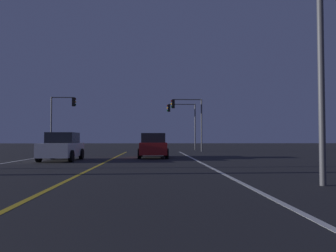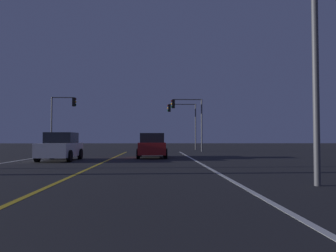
# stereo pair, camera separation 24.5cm
# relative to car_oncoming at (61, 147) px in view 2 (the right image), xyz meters

# --- Properties ---
(lane_edge_right) EXTENTS (0.16, 40.54, 0.01)m
(lane_edge_right) POSITION_rel_car_oncoming_xyz_m (8.16, -6.71, -0.82)
(lane_edge_right) COLOR silver
(lane_edge_right) RESTS_ON ground
(lane_center_divider) EXTENTS (0.16, 40.54, 0.01)m
(lane_center_divider) POSITION_rel_car_oncoming_xyz_m (2.82, -6.71, -0.82)
(lane_center_divider) COLOR gold
(lane_center_divider) RESTS_ON ground
(car_oncoming) EXTENTS (2.02, 4.30, 1.70)m
(car_oncoming) POSITION_rel_car_oncoming_xyz_m (0.00, 0.00, 0.00)
(car_oncoming) COLOR black
(car_oncoming) RESTS_ON ground
(car_ahead_far) EXTENTS (2.02, 4.30, 1.70)m
(car_ahead_far) POSITION_rel_car_oncoming_xyz_m (5.51, 2.90, 0.00)
(car_ahead_far) COLOR black
(car_ahead_far) RESTS_ON ground
(traffic_light_near_right) EXTENTS (3.25, 0.36, 5.42)m
(traffic_light_near_right) POSITION_rel_car_oncoming_xyz_m (8.96, 14.06, 3.21)
(traffic_light_near_right) COLOR #4C4C51
(traffic_light_near_right) RESTS_ON ground
(traffic_light_near_left) EXTENTS (2.56, 0.36, 5.57)m
(traffic_light_near_left) POSITION_rel_car_oncoming_xyz_m (-3.68, 14.06, 3.28)
(traffic_light_near_left) COLOR #4C4C51
(traffic_light_near_left) RESTS_ON ground
(traffic_light_far_right) EXTENTS (3.45, 0.36, 5.48)m
(traffic_light_far_right) POSITION_rel_car_oncoming_xyz_m (8.86, 19.56, 3.26)
(traffic_light_far_right) COLOR #4C4C51
(traffic_light_far_right) RESTS_ON ground
(street_lamp_right_near) EXTENTS (2.56, 0.44, 7.96)m
(street_lamp_right_near) POSITION_rel_car_oncoming_xyz_m (9.71, -11.43, 4.26)
(street_lamp_right_near) COLOR #4C4C51
(street_lamp_right_near) RESTS_ON ground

